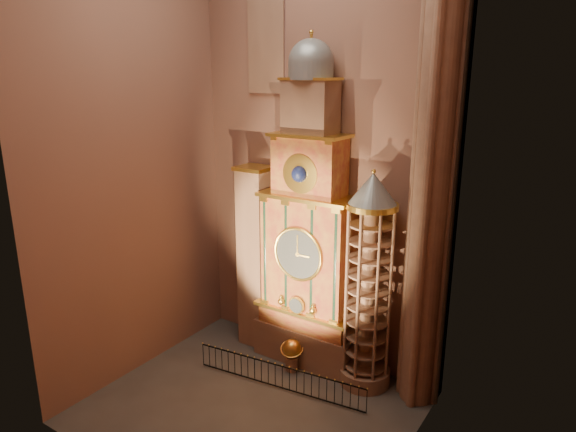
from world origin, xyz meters
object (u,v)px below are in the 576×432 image
Objects in this scene: portrait_tower at (256,257)px; stair_turret at (369,284)px; astronomical_clock at (309,242)px; iron_railing at (279,376)px; celestial_globe at (292,352)px.

portrait_tower is 6.91m from stair_turret.
astronomical_clock is 6.76m from iron_railing.
portrait_tower reaches higher than iron_railing.
celestial_globe is at bearing -94.54° from astronomical_clock.
iron_railing is (0.27, -3.11, -5.99)m from astronomical_clock.
celestial_globe is (-3.61, -1.10, -4.23)m from stair_turret.
portrait_tower is at bearing 139.55° from iron_railing.
portrait_tower is 0.94× the size of stair_turret.
stair_turret is 1.22× the size of iron_railing.
astronomical_clock reaches higher than celestial_globe.
iron_railing is (0.38, -1.75, -0.35)m from celestial_globe.
astronomical_clock is 1.89× the size of iron_railing.
stair_turret is 6.29m from iron_railing.
astronomical_clock is at bearing 175.70° from stair_turret.
celestial_globe reaches higher than iron_railing.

